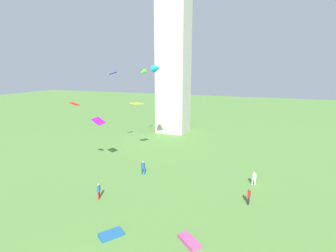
# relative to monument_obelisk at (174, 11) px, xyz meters

# --- Properties ---
(monument_obelisk) EXTENTS (5.84, 5.84, 47.97)m
(monument_obelisk) POSITION_rel_monument_obelisk_xyz_m (0.00, 0.00, 0.00)
(monument_obelisk) COLOR beige
(monument_obelisk) RESTS_ON ground_plane
(person_0) EXTENTS (0.54, 0.33, 1.77)m
(person_0) POSITION_rel_monument_obelisk_xyz_m (4.39, -23.14, -22.98)
(person_0) COLOR #235693
(person_0) RESTS_ON ground_plane
(person_1) EXTENTS (0.47, 0.41, 1.56)m
(person_1) POSITION_rel_monument_obelisk_xyz_m (17.55, -21.21, -23.10)
(person_1) COLOR silver
(person_1) RESTS_ON ground_plane
(person_2) EXTENTS (0.39, 0.49, 1.64)m
(person_2) POSITION_rel_monument_obelisk_xyz_m (2.96, -30.31, -23.06)
(person_2) COLOR red
(person_2) RESTS_ON ground_plane
(person_3) EXTENTS (0.28, 0.49, 1.60)m
(person_3) POSITION_rel_monument_obelisk_xyz_m (17.33, -25.93, -23.08)
(person_3) COLOR #1E2333
(person_3) RESTS_ON ground_plane
(kite_flying_0) EXTENTS (1.99, 1.73, 1.30)m
(kite_flying_0) POSITION_rel_monument_obelisk_xyz_m (3.14, -15.60, -10.84)
(kite_flying_0) COLOR #169ED9
(kite_flying_1) EXTENTS (1.70, 1.97, 0.25)m
(kite_flying_1) POSITION_rel_monument_obelisk_xyz_m (0.38, -16.92, -15.94)
(kite_flying_1) COLOR yellow
(kite_flying_2) EXTENTS (1.87, 1.48, 0.89)m
(kite_flying_2) POSITION_rel_monument_obelisk_xyz_m (-2.32, -22.60, -17.70)
(kite_flying_2) COLOR #9713E6
(kite_flying_3) EXTENTS (1.29, 1.26, 0.50)m
(kite_flying_3) POSITION_rel_monument_obelisk_xyz_m (-3.33, -17.08, -11.57)
(kite_flying_3) COLOR #2C2AC3
(kite_flying_4) EXTENTS (1.17, 1.37, 0.98)m
(kite_flying_4) POSITION_rel_monument_obelisk_xyz_m (-1.77, -10.43, -11.42)
(kite_flying_4) COLOR #4DE319
(kite_flying_5) EXTENTS (1.02, 0.72, 0.37)m
(kite_flying_5) POSITION_rel_monument_obelisk_xyz_m (-3.18, -25.91, -15.05)
(kite_flying_5) COLOR red
(kite_bundle_0) EXTENTS (1.93, 2.11, 0.25)m
(kite_bundle_0) POSITION_rel_monument_obelisk_xyz_m (7.51, -35.02, -23.86)
(kite_bundle_0) COLOR #215E95
(kite_bundle_0) RESTS_ON ground_plane
(kite_bundle_1) EXTENTS (2.09, 1.96, 0.32)m
(kite_bundle_1) POSITION_rel_monument_obelisk_xyz_m (13.56, -33.59, -23.82)
(kite_bundle_1) COLOR #B54A8A
(kite_bundle_1) RESTS_ON ground_plane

